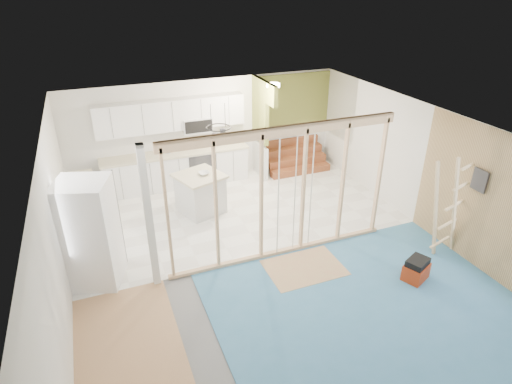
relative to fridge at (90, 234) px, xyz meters
name	(u,v)px	position (x,y,z in m)	size (l,w,h in m)	color
room	(267,197)	(3.04, -0.45, 0.33)	(7.01, 8.01, 2.61)	slate
floor_overlays	(269,254)	(3.12, -0.39, -0.96)	(7.00, 8.00, 0.03)	white
stud_frame	(256,185)	(2.83, -0.45, 0.61)	(4.66, 0.14, 2.60)	beige
base_cabinets	(151,179)	(1.43, 2.91, -0.50)	(4.45, 2.24, 0.93)	white
upper_cabinets	(174,116)	(2.20, 3.37, 0.85)	(3.60, 0.41, 0.85)	white
green_partition	(284,137)	(5.09, 3.21, -0.02)	(2.25, 1.51, 2.60)	olive
pot_rack	(218,130)	(2.74, 1.44, 1.03)	(0.52, 0.52, 0.72)	black
sheathing_panel	(506,213)	(6.52, -2.45, 0.33)	(0.02, 4.00, 2.60)	tan
electrical_panel	(480,180)	(6.47, -1.85, 0.68)	(0.04, 0.30, 0.40)	#3A3A3F
ceiling_light	(273,85)	(4.44, 2.55, 1.57)	(0.32, 0.32, 0.08)	#FFEABF
fridge	(90,234)	(0.00, 0.00, 0.00)	(1.07, 1.03, 1.93)	white
island	(201,194)	(2.34, 1.72, -0.51)	(1.20, 1.20, 0.93)	silver
bowl	(204,173)	(2.45, 1.70, -0.01)	(0.24, 0.24, 0.06)	silver
soap_bottle_a	(168,147)	(1.97, 3.26, 0.13)	(0.13, 0.13, 0.34)	silver
soap_bottle_b	(235,139)	(3.74, 3.35, 0.07)	(0.09, 0.09, 0.20)	white
toolbox	(416,270)	(5.23, -2.05, -0.76)	(0.55, 0.49, 0.43)	#A9300F
ladder	(448,207)	(6.15, -1.60, 0.07)	(1.09, 0.10, 2.03)	#E3C18B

